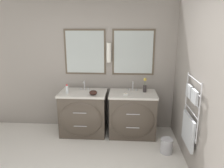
{
  "coord_description": "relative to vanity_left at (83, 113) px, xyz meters",
  "views": [
    {
      "loc": [
        0.68,
        -2.07,
        2.05
      ],
      "look_at": [
        0.45,
        1.53,
        1.09
      ],
      "focal_mm": 35.0,
      "sensor_mm": 36.0,
      "label": 1
    }
  ],
  "objects": [
    {
      "name": "wall_right",
      "position": [
        1.79,
        -0.83,
        0.86
      ],
      "size": [
        0.13,
        4.28,
        2.6
      ],
      "color": "gray",
      "rests_on": "ground_plane"
    },
    {
      "name": "waste_bin",
      "position": [
        1.5,
        -0.59,
        -0.3
      ],
      "size": [
        0.21,
        0.21,
        0.25
      ],
      "color": "#B7B7BC",
      "rests_on": "ground_plane"
    },
    {
      "name": "wall_back",
      "position": [
        0.14,
        0.41,
        0.88
      ],
      "size": [
        4.88,
        0.17,
        2.6
      ],
      "color": "gray",
      "rests_on": "ground_plane"
    },
    {
      "name": "amenity_bowl",
      "position": [
        0.22,
        -0.13,
        0.46
      ],
      "size": [
        0.15,
        0.15,
        0.09
      ],
      "color": "black",
      "rests_on": "vanity_left"
    },
    {
      "name": "faucet_right",
      "position": [
        0.94,
        0.19,
        0.5
      ],
      "size": [
        0.17,
        0.11,
        0.18
      ],
      "color": "silver",
      "rests_on": "vanity_right"
    },
    {
      "name": "soap_dish",
      "position": [
        0.81,
        -0.11,
        0.43
      ],
      "size": [
        0.08,
        0.06,
        0.04
      ],
      "color": "white",
      "rests_on": "vanity_right"
    },
    {
      "name": "vanity_right",
      "position": [
        0.94,
        0.0,
        0.0
      ],
      "size": [
        0.89,
        0.67,
        0.84
      ],
      "color": "#4C4238",
      "rests_on": "ground_plane"
    },
    {
      "name": "faucet_left",
      "position": [
        0.0,
        0.19,
        0.5
      ],
      "size": [
        0.17,
        0.11,
        0.18
      ],
      "color": "silver",
      "rests_on": "vanity_left"
    },
    {
      "name": "toiletry_bottle",
      "position": [
        -0.28,
        -0.06,
        0.49
      ],
      "size": [
        0.05,
        0.05,
        0.17
      ],
      "color": "silver",
      "rests_on": "vanity_left"
    },
    {
      "name": "flower_vase",
      "position": [
        1.17,
        0.11,
        0.53
      ],
      "size": [
        0.07,
        0.07,
        0.27
      ],
      "color": "#332D2D",
      "rests_on": "vanity_right"
    },
    {
      "name": "vanity_left",
      "position": [
        0.0,
        0.0,
        0.0
      ],
      "size": [
        0.89,
        0.67,
        0.84
      ],
      "color": "#4C4238",
      "rests_on": "ground_plane"
    }
  ]
}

